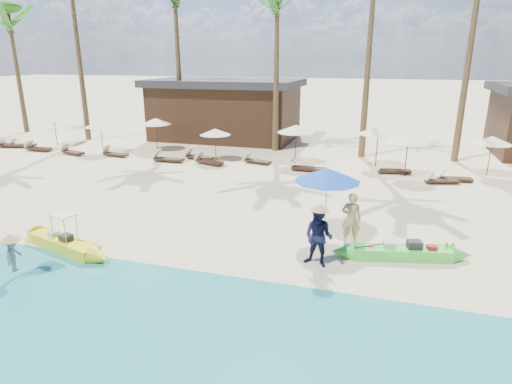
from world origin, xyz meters
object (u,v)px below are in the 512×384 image
(green_canoe, at_px, (401,252))
(blue_umbrella, at_px, (327,175))
(yellow_canoe, at_px, (63,244))
(tourist, at_px, (351,219))

(green_canoe, height_order, blue_umbrella, blue_umbrella)
(yellow_canoe, distance_m, tourist, 9.13)
(yellow_canoe, distance_m, blue_umbrella, 8.67)
(blue_umbrella, bearing_deg, yellow_canoe, -155.65)
(green_canoe, distance_m, blue_umbrella, 3.30)
(tourist, xyz_separation_m, blue_umbrella, (-0.89, 0.45, 1.27))
(green_canoe, bearing_deg, yellow_canoe, -179.75)
(yellow_canoe, xyz_separation_m, tourist, (8.58, 3.03, 0.67))
(green_canoe, bearing_deg, tourist, 145.03)
(green_canoe, xyz_separation_m, blue_umbrella, (-2.45, 1.08, 1.94))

